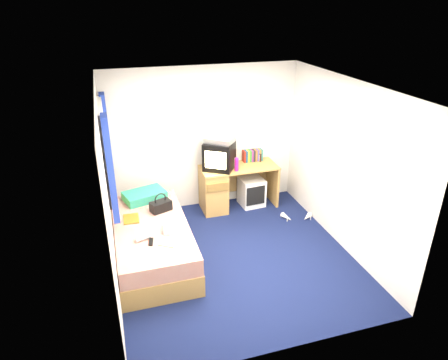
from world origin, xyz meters
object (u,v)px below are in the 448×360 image
object	(u,v)px
pink_water_bottle	(237,165)
vcr	(219,140)
white_heels	(297,217)
storage_cube	(251,192)
handbag	(161,206)
colour_swatch_fan	(167,245)
pillow	(145,196)
crt_tv	(219,156)
desk	(223,187)
picture_frame	(259,157)
magazine	(131,219)
aerosol_can	(234,162)
bed	(152,241)
towel	(175,227)
water_bottle	(143,237)
remote_control	(151,242)

from	to	relation	value
pink_water_bottle	vcr	bearing A→B (deg)	144.24
vcr	white_heels	distance (m)	1.81
storage_cube	handbag	size ratio (longest dim) A/B	1.48
colour_swatch_fan	pillow	bearing A→B (deg)	94.97
crt_tv	desk	bearing A→B (deg)	32.50
pillow	crt_tv	xyz separation A→B (m)	(1.29, 0.36, 0.37)
picture_frame	crt_tv	bearing A→B (deg)	174.71
pink_water_bottle	magazine	bearing A→B (deg)	-157.68
aerosol_can	bed	bearing A→B (deg)	-144.18
crt_tv	pink_water_bottle	world-z (taller)	crt_tv
vcr	magazine	distance (m)	1.92
desk	white_heels	bearing A→B (deg)	-35.13
desk	colour_swatch_fan	xyz separation A→B (m)	(-1.23, -1.68, 0.14)
towel	magazine	size ratio (longest dim) A/B	1.02
picture_frame	pillow	bearing A→B (deg)	178.40
crt_tv	magazine	world-z (taller)	crt_tv
magazine	colour_swatch_fan	bearing A→B (deg)	-64.89
water_bottle	white_heels	world-z (taller)	water_bottle
vcr	colour_swatch_fan	world-z (taller)	vcr
bed	picture_frame	size ratio (longest dim) A/B	14.29
remote_control	white_heels	world-z (taller)	remote_control
magazine	pillow	bearing A→B (deg)	65.20
handbag	water_bottle	size ratio (longest dim) A/B	1.67
desk	handbag	distance (m)	1.42
white_heels	pink_water_bottle	bearing A→B (deg)	146.82
remote_control	picture_frame	bearing A→B (deg)	49.50
pillow	towel	world-z (taller)	pillow
crt_tv	remote_control	size ratio (longest dim) A/B	3.87
vcr	desk	bearing A→B (deg)	35.44
picture_frame	pink_water_bottle	distance (m)	0.59
bed	magazine	size ratio (longest dim) A/B	7.14
vcr	pink_water_bottle	size ratio (longest dim) A/B	2.16
vcr	towel	distance (m)	1.81
water_bottle	desk	bearing A→B (deg)	44.50
crt_tv	remote_control	distance (m)	2.11
pillow	magazine	distance (m)	0.60
vcr	water_bottle	world-z (taller)	vcr
remote_control	white_heels	bearing A→B (deg)	29.07
pillow	white_heels	xyz separation A→B (m)	(2.40, -0.38, -0.57)
desk	water_bottle	size ratio (longest dim) A/B	6.50
towel	water_bottle	xyz separation A→B (m)	(-0.43, -0.12, -0.01)
desk	picture_frame	distance (m)	0.81
pillow	handbag	distance (m)	0.46
handbag	remote_control	world-z (taller)	handbag
pink_water_bottle	desk	bearing A→B (deg)	136.64
storage_cube	water_bottle	distance (m)	2.50
vcr	handbag	bearing A→B (deg)	-105.79
towel	vcr	bearing A→B (deg)	53.41
pink_water_bottle	towel	distance (m)	1.74
bed	water_bottle	bearing A→B (deg)	-111.65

